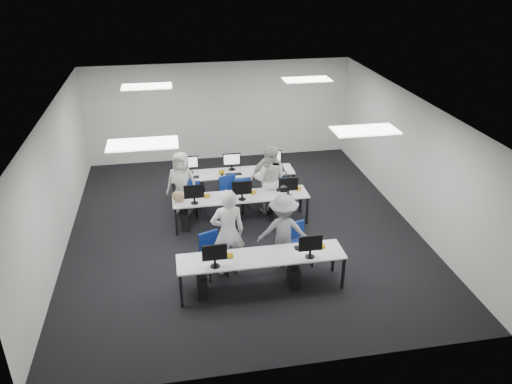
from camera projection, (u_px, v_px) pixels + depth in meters
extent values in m
plane|color=black|center=(243.00, 227.00, 11.90)|extent=(9.00, 9.00, 0.00)
plane|color=white|center=(241.00, 105.00, 10.58)|extent=(9.00, 9.00, 0.00)
cube|color=silver|center=(219.00, 112.00, 15.22)|extent=(8.00, 0.02, 3.00)
cube|color=silver|center=(288.00, 290.00, 7.26)|extent=(8.00, 0.02, 3.00)
cube|color=silver|center=(56.00, 183.00, 10.61)|extent=(0.02, 9.00, 3.00)
cube|color=silver|center=(408.00, 158.00, 11.87)|extent=(0.02, 9.00, 3.00)
cube|color=white|center=(143.00, 144.00, 8.50)|extent=(1.20, 0.60, 0.02)
cube|color=white|center=(365.00, 130.00, 9.14)|extent=(1.20, 0.60, 0.02)
cube|color=white|center=(147.00, 86.00, 12.04)|extent=(1.20, 0.60, 0.02)
cube|color=white|center=(307.00, 79.00, 12.67)|extent=(1.20, 0.60, 0.02)
cube|color=silver|center=(261.00, 257.00, 9.46)|extent=(3.20, 0.70, 0.03)
cube|color=black|center=(181.00, 291.00, 9.11)|extent=(0.05, 0.05, 0.70)
cube|color=black|center=(180.00, 272.00, 9.64)|extent=(0.05, 0.05, 0.70)
cube|color=black|center=(343.00, 273.00, 9.60)|extent=(0.05, 0.05, 0.70)
cube|color=black|center=(333.00, 256.00, 10.13)|extent=(0.05, 0.05, 0.70)
cube|color=silver|center=(241.00, 197.00, 11.76)|extent=(3.20, 0.70, 0.03)
cube|color=black|center=(176.00, 222.00, 11.41)|extent=(0.05, 0.05, 0.70)
cube|color=black|center=(175.00, 210.00, 11.94)|extent=(0.05, 0.05, 0.70)
cube|color=black|center=(307.00, 211.00, 11.90)|extent=(0.05, 0.05, 0.70)
cube|color=black|center=(301.00, 199.00, 12.43)|extent=(0.05, 0.05, 0.70)
cube|color=silver|center=(233.00, 173.00, 13.00)|extent=(3.20, 0.70, 0.03)
cube|color=black|center=(174.00, 195.00, 12.65)|extent=(0.05, 0.05, 0.70)
cube|color=black|center=(174.00, 185.00, 13.18)|extent=(0.05, 0.05, 0.70)
cube|color=black|center=(293.00, 186.00, 13.14)|extent=(0.05, 0.05, 0.70)
cube|color=black|center=(288.00, 177.00, 13.67)|extent=(0.05, 0.05, 0.70)
cube|color=#0D22A9|center=(215.00, 253.00, 9.02)|extent=(0.46, 0.04, 0.32)
cube|color=black|center=(213.00, 256.00, 9.43)|extent=(0.42, 0.14, 0.02)
ellipsoid|color=black|center=(229.00, 254.00, 9.48)|extent=(0.07, 0.10, 0.04)
cube|color=black|center=(202.00, 285.00, 9.50)|extent=(0.18, 0.40, 0.42)
cube|color=white|center=(311.00, 243.00, 9.31)|extent=(0.46, 0.04, 0.32)
cube|color=black|center=(305.00, 247.00, 9.72)|extent=(0.42, 0.14, 0.02)
ellipsoid|color=black|center=(320.00, 245.00, 9.76)|extent=(0.07, 0.10, 0.04)
cube|color=black|center=(294.00, 275.00, 9.79)|extent=(0.18, 0.40, 0.42)
cube|color=white|center=(194.00, 191.00, 11.29)|extent=(0.46, 0.04, 0.32)
cube|color=black|center=(194.00, 197.00, 11.70)|extent=(0.42, 0.14, 0.02)
ellipsoid|color=black|center=(206.00, 195.00, 11.74)|extent=(0.07, 0.10, 0.04)
cube|color=black|center=(185.00, 220.00, 11.77)|extent=(0.18, 0.40, 0.42)
cube|color=white|center=(242.00, 188.00, 11.46)|extent=(0.46, 0.04, 0.32)
cube|color=black|center=(240.00, 193.00, 11.87)|extent=(0.42, 0.14, 0.02)
ellipsoid|color=black|center=(252.00, 192.00, 11.92)|extent=(0.07, 0.10, 0.04)
cube|color=black|center=(231.00, 216.00, 11.94)|extent=(0.18, 0.40, 0.42)
cube|color=white|center=(288.00, 184.00, 11.64)|extent=(0.46, 0.04, 0.32)
cube|color=black|center=(285.00, 189.00, 12.05)|extent=(0.42, 0.14, 0.02)
ellipsoid|color=black|center=(297.00, 188.00, 12.09)|extent=(0.07, 0.10, 0.04)
cube|color=black|center=(276.00, 212.00, 12.12)|extent=(0.18, 0.40, 0.42)
cube|color=white|center=(189.00, 162.00, 12.85)|extent=(0.46, 0.04, 0.32)
cube|color=black|center=(191.00, 177.00, 12.69)|extent=(0.42, 0.14, 0.02)
ellipsoid|color=black|center=(179.00, 178.00, 12.64)|extent=(0.07, 0.10, 0.04)
cube|color=black|center=(201.00, 193.00, 13.09)|extent=(0.18, 0.40, 0.42)
cube|color=white|center=(232.00, 159.00, 13.02)|extent=(0.46, 0.04, 0.32)
cube|color=black|center=(234.00, 174.00, 12.86)|extent=(0.42, 0.14, 0.02)
ellipsoid|color=black|center=(222.00, 175.00, 12.81)|extent=(0.07, 0.10, 0.04)
cube|color=black|center=(243.00, 190.00, 13.26)|extent=(0.18, 0.40, 0.42)
cube|color=white|center=(273.00, 156.00, 13.19)|extent=(0.46, 0.04, 0.32)
cube|color=black|center=(275.00, 171.00, 13.04)|extent=(0.42, 0.14, 0.02)
ellipsoid|color=black|center=(264.00, 172.00, 12.99)|extent=(0.07, 0.10, 0.04)
cube|color=black|center=(283.00, 186.00, 13.44)|extent=(0.18, 0.40, 0.42)
cube|color=navy|center=(213.00, 255.00, 9.98)|extent=(0.56, 0.55, 0.06)
cube|color=navy|center=(208.00, 240.00, 10.02)|extent=(0.41, 0.20, 0.36)
cube|color=navy|center=(299.00, 245.00, 10.31)|extent=(0.54, 0.53, 0.06)
cube|color=navy|center=(295.00, 230.00, 10.36)|extent=(0.42, 0.17, 0.36)
cube|color=navy|center=(188.00, 199.00, 12.18)|extent=(0.45, 0.43, 0.06)
cube|color=navy|center=(187.00, 186.00, 12.25)|extent=(0.43, 0.05, 0.36)
cube|color=navy|center=(231.00, 195.00, 12.35)|extent=(0.57, 0.56, 0.06)
cube|color=navy|center=(227.00, 182.00, 12.40)|extent=(0.43, 0.19, 0.37)
cube|color=navy|center=(276.00, 194.00, 12.49)|extent=(0.51, 0.50, 0.06)
cube|color=navy|center=(273.00, 182.00, 12.54)|extent=(0.41, 0.14, 0.35)
cube|color=navy|center=(194.00, 193.00, 12.56)|extent=(0.49, 0.48, 0.06)
cube|color=navy|center=(192.00, 187.00, 12.28)|extent=(0.40, 0.12, 0.35)
cube|color=navy|center=(240.00, 191.00, 12.63)|extent=(0.50, 0.48, 0.06)
cube|color=navy|center=(242.00, 185.00, 12.36)|extent=(0.41, 0.12, 0.35)
cube|color=navy|center=(277.00, 190.00, 12.76)|extent=(0.41, 0.39, 0.06)
cube|color=navy|center=(279.00, 184.00, 12.49)|extent=(0.39, 0.05, 0.33)
ellipsoid|color=olive|center=(179.00, 196.00, 11.44)|extent=(0.38, 0.32, 0.26)
imported|color=beige|center=(228.00, 233.00, 9.83)|extent=(0.72, 0.51, 1.87)
imported|color=beige|center=(269.00, 179.00, 12.23)|extent=(1.04, 0.93, 1.77)
imported|color=beige|center=(182.00, 183.00, 12.26)|extent=(0.91, 0.75, 1.59)
imported|color=beige|center=(269.00, 177.00, 12.43)|extent=(1.05, 0.57, 1.70)
imported|color=gray|center=(283.00, 231.00, 10.13)|extent=(1.12, 0.75, 1.62)
cube|color=black|center=(283.00, 189.00, 9.91)|extent=(0.16, 0.20, 0.10)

